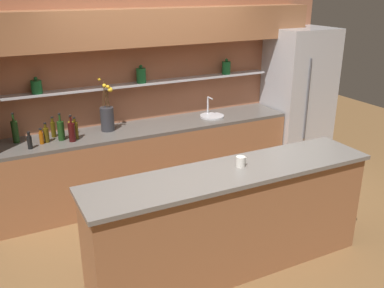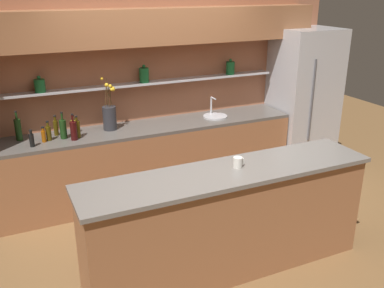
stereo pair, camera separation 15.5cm
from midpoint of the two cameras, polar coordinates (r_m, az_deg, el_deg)
ground_plane at (r=4.69m, az=0.47°, el=-12.53°), size 12.00×12.00×0.00m
back_wall_unit at (r=5.43m, az=-7.00°, el=9.69°), size 5.20×0.44×2.60m
back_counter_unit at (r=5.44m, az=-6.52°, el=-2.26°), size 3.70×0.62×0.92m
island_counter at (r=4.01m, az=4.09°, el=-10.13°), size 2.72×0.61×1.02m
refrigerator at (r=6.35m, az=13.23°, el=5.80°), size 0.84×0.73×2.00m
flower_vase at (r=5.16m, az=-12.08°, el=3.57°), size 0.17×0.17×0.63m
sink_fixture at (r=5.64m, az=1.86°, el=3.88°), size 0.32×0.32×0.25m
bottle_sauce_0 at (r=4.95m, az=-20.30°, el=0.84°), size 0.05×0.05×0.18m
bottle_oil_1 at (r=5.13m, az=-18.85°, el=1.94°), size 0.05×0.05×0.24m
bottle_wine_2 at (r=5.09m, az=-23.33°, el=1.57°), size 0.07×0.07×0.34m
bottle_oil_3 at (r=5.14m, az=-16.65°, el=2.10°), size 0.06×0.06×0.22m
bottle_oil_4 at (r=4.99m, az=-16.16°, el=1.78°), size 0.07×0.07×0.26m
bottle_sauce_5 at (r=4.85m, az=-21.70°, el=0.30°), size 0.05×0.05×0.19m
bottle_oil_6 at (r=4.98m, az=-19.71°, el=1.20°), size 0.06×0.06×0.23m
bottle_wine_7 at (r=4.99m, az=-17.93°, el=1.75°), size 0.08×0.08×0.31m
bottle_wine_8 at (r=4.91m, az=-16.61°, el=1.58°), size 0.07×0.07×0.30m
coffee_mug at (r=3.84m, az=5.36°, el=-2.37°), size 0.10×0.08×0.10m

